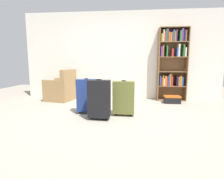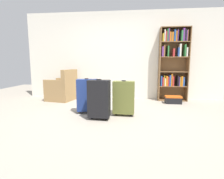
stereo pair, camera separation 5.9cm
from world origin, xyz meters
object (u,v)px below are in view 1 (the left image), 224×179
(bookshelf, at_px, (172,61))
(mug, at_px, (80,100))
(storage_box, at_px, (172,99))
(suitcase_navy_blue, at_px, (87,95))
(suitcase_black, at_px, (99,99))
(suitcase_olive, at_px, (124,97))
(armchair, at_px, (61,90))

(bookshelf, bearing_deg, mug, -168.28)
(storage_box, relative_size, suitcase_navy_blue, 0.56)
(suitcase_black, height_order, suitcase_olive, suitcase_black)
(suitcase_black, distance_m, suitcase_olive, 0.55)
(armchair, xyz_separation_m, mug, (0.61, -0.20, -0.27))
(bookshelf, relative_size, suitcase_navy_blue, 2.73)
(storage_box, bearing_deg, suitcase_olive, -135.14)
(suitcase_olive, bearing_deg, mug, 137.14)
(bookshelf, distance_m, suitcase_olive, 2.28)
(suitcase_navy_blue, bearing_deg, armchair, 130.30)
(mug, relative_size, suitcase_navy_blue, 0.16)
(bookshelf, height_order, storage_box, bookshelf)
(bookshelf, xyz_separation_m, suitcase_navy_blue, (-2.12, -1.58, -0.76))
(storage_box, height_order, suitcase_olive, suitcase_olive)
(bookshelf, relative_size, armchair, 2.30)
(mug, distance_m, suitcase_navy_blue, 1.19)
(mug, distance_m, suitcase_black, 1.70)
(mug, bearing_deg, bookshelf, 11.72)
(bookshelf, height_order, mug, bookshelf)
(armchair, relative_size, suitcase_olive, 1.23)
(bookshelf, distance_m, suitcase_black, 2.78)
(suitcase_olive, bearing_deg, armchair, 143.85)
(armchair, distance_m, mug, 0.69)
(mug, height_order, suitcase_black, suitcase_black)
(bookshelf, distance_m, storage_box, 1.12)
(armchair, bearing_deg, suitcase_navy_blue, -49.70)
(mug, distance_m, storage_box, 2.53)
(suitcase_navy_blue, bearing_deg, bookshelf, 36.65)
(suitcase_black, bearing_deg, bookshelf, 48.33)
(suitcase_black, bearing_deg, suitcase_olive, 33.85)
(mug, height_order, storage_box, storage_box)
(storage_box, xyz_separation_m, suitcase_olive, (-1.28, -1.27, 0.27))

